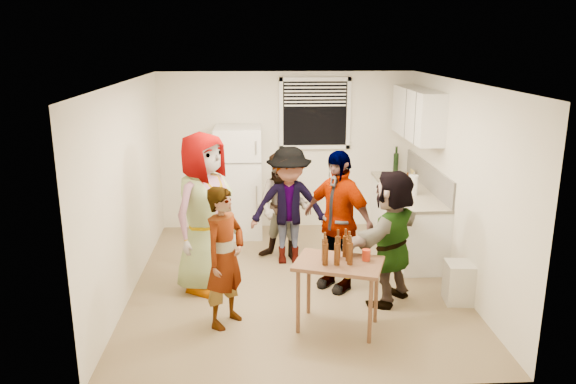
{
  "coord_description": "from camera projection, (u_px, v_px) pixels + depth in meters",
  "views": [
    {
      "loc": [
        -0.45,
        -6.54,
        2.98
      ],
      "look_at": [
        -0.08,
        0.14,
        1.15
      ],
      "focal_mm": 35.0,
      "sensor_mm": 36.0,
      "label": 1
    }
  ],
  "objects": [
    {
      "name": "red_cup",
      "position": [
        366.0,
        260.0,
        5.85
      ],
      "size": [
        0.09,
        0.09,
        0.12
      ],
      "primitive_type": "cylinder",
      "color": "#AB2B12",
      "rests_on": "serving_table"
    },
    {
      "name": "countertop",
      "position": [
        408.0,
        190.0,
        8.07
      ],
      "size": [
        0.64,
        2.22,
        0.04
      ],
      "primitive_type": "cube",
      "color": "#BDB297",
      "rests_on": "counter_lower"
    },
    {
      "name": "kettle",
      "position": [
        402.0,
        186.0,
        8.21
      ],
      "size": [
        0.28,
        0.25,
        0.19
      ],
      "primitive_type": null,
      "rotation": [
        0.0,
        0.0,
        -0.3
      ],
      "color": "silver",
      "rests_on": "countertop"
    },
    {
      "name": "guest_grey",
      "position": [
        208.0,
        288.0,
        6.95
      ],
      "size": [
        2.13,
        1.93,
        0.62
      ],
      "primitive_type": "imported",
      "rotation": [
        0.0,
        0.0,
        0.93
      ],
      "color": "gray",
      "rests_on": "ground"
    },
    {
      "name": "beer_bottle_counter",
      "position": [
        407.0,
        194.0,
        7.77
      ],
      "size": [
        0.06,
        0.06,
        0.23
      ],
      "primitive_type": "cylinder",
      "color": "#47230C",
      "rests_on": "countertop"
    },
    {
      "name": "beer_bottle_table",
      "position": [
        349.0,
        261.0,
        5.83
      ],
      "size": [
        0.06,
        0.06,
        0.24
      ],
      "primitive_type": "cylinder",
      "color": "#47230C",
      "rests_on": "serving_table"
    },
    {
      "name": "serving_table",
      "position": [
        337.0,
        327.0,
        6.0
      ],
      "size": [
        1.03,
        0.85,
        0.75
      ],
      "primitive_type": null,
      "rotation": [
        0.0,
        0.0,
        -0.33
      ],
      "color": "brown",
      "rests_on": "ground"
    },
    {
      "name": "counter_lower",
      "position": [
        406.0,
        220.0,
        8.19
      ],
      "size": [
        0.6,
        2.2,
        0.86
      ],
      "primitive_type": "cube",
      "color": "white",
      "rests_on": "ground"
    },
    {
      "name": "upper_cabinets",
      "position": [
        417.0,
        114.0,
        7.99
      ],
      "size": [
        0.34,
        1.6,
        0.7
      ],
      "primitive_type": "cube",
      "color": "white",
      "rests_on": "room"
    },
    {
      "name": "picture_frame",
      "position": [
        413.0,
        175.0,
        8.59
      ],
      "size": [
        0.02,
        0.17,
        0.15
      ],
      "primitive_type": "cube",
      "color": "#D5B756",
      "rests_on": "countertop"
    },
    {
      "name": "guest_black",
      "position": [
        336.0,
        287.0,
        6.98
      ],
      "size": [
        1.96,
        1.92,
        0.42
      ],
      "primitive_type": "imported",
      "rotation": [
        0.0,
        0.0,
        -0.82
      ],
      "color": "black",
      "rests_on": "ground"
    },
    {
      "name": "guest_back_left",
      "position": [
        283.0,
        259.0,
        7.85
      ],
      "size": [
        1.31,
        1.69,
        0.58
      ],
      "primitive_type": "imported",
      "rotation": [
        0.0,
        0.0,
        -0.43
      ],
      "color": "brown",
      "rests_on": "ground"
    },
    {
      "name": "blue_cup",
      "position": [
        404.0,
        205.0,
        7.28
      ],
      "size": [
        0.09,
        0.09,
        0.12
      ],
      "primitive_type": "cylinder",
      "color": "blue",
      "rests_on": "countertop"
    },
    {
      "name": "guest_orange",
      "position": [
        388.0,
        300.0,
        6.61
      ],
      "size": [
        2.16,
        2.15,
        0.47
      ],
      "primitive_type": "imported",
      "rotation": [
        0.0,
        0.0,
        3.99
      ],
      "color": "#C68048",
      "rests_on": "ground"
    },
    {
      "name": "refrigerator",
      "position": [
        239.0,
        182.0,
        8.65
      ],
      "size": [
        0.7,
        0.7,
        1.7
      ],
      "primitive_type": "cube",
      "color": "white",
      "rests_on": "ground"
    },
    {
      "name": "guest_stripe",
      "position": [
        227.0,
        323.0,
        6.09
      ],
      "size": [
        1.57,
        1.33,
        0.37
      ],
      "primitive_type": "imported",
      "rotation": [
        0.0,
        0.0,
        0.96
      ],
      "color": "#141933",
      "rests_on": "ground"
    },
    {
      "name": "room",
      "position": [
        295.0,
        282.0,
        7.11
      ],
      "size": [
        4.0,
        4.5,
        2.5
      ],
      "primitive_type": null,
      "color": "white",
      "rests_on": "ground"
    },
    {
      "name": "paper_towel",
      "position": [
        413.0,
        195.0,
        7.75
      ],
      "size": [
        0.13,
        0.13,
        0.28
      ],
      "primitive_type": "cylinder",
      "color": "white",
      "rests_on": "countertop"
    },
    {
      "name": "window",
      "position": [
        315.0,
        114.0,
        8.77
      ],
      "size": [
        1.12,
        0.1,
        1.06
      ],
      "primitive_type": null,
      "color": "white",
      "rests_on": "room"
    },
    {
      "name": "guest_back_right",
      "position": [
        289.0,
        261.0,
        7.78
      ],
      "size": [
        1.08,
        1.64,
        0.6
      ],
      "primitive_type": "imported",
      "rotation": [
        0.0,
        0.0,
        0.02
      ],
      "color": "#3F3F44",
      "rests_on": "ground"
    },
    {
      "name": "trash_bin",
      "position": [
        460.0,
        282.0,
        6.52
      ],
      "size": [
        0.35,
        0.35,
        0.48
      ],
      "primitive_type": "cube",
      "rotation": [
        0.0,
        0.0,
        -0.08
      ],
      "color": "silver",
      "rests_on": "ground"
    },
    {
      "name": "backsplash",
      "position": [
        428.0,
        176.0,
        8.03
      ],
      "size": [
        0.03,
        2.2,
        0.36
      ],
      "primitive_type": "cube",
      "color": "#AAA59D",
      "rests_on": "countertop"
    },
    {
      "name": "wine_bottle",
      "position": [
        395.0,
        173.0,
        9.0
      ],
      "size": [
        0.08,
        0.08,
        0.32
      ],
      "primitive_type": "cylinder",
      "color": "black",
      "rests_on": "countertop"
    }
  ]
}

